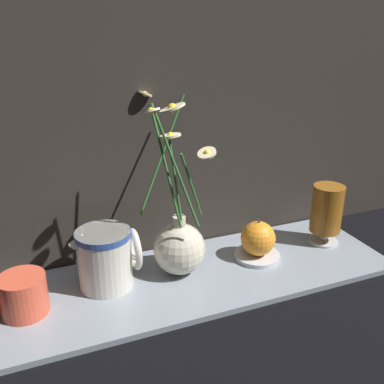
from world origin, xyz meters
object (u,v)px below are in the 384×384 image
Objects in this scene: vase_with_flowers at (179,244)px; orange_fruit at (258,238)px; ceramic_pitcher at (106,256)px; tea_glass at (327,210)px; yellow_mug at (22,294)px.

orange_fruit is at bearing -3.29° from vase_with_flowers.
ceramic_pitcher is 1.55× the size of orange_fruit.
ceramic_pitcher is 0.92× the size of tea_glass.
tea_glass is at bearing -1.53° from ceramic_pitcher.
yellow_mug is (-0.31, -0.02, -0.03)m from vase_with_flowers.
orange_fruit reaches higher than yellow_mug.
tea_glass is 0.19m from orange_fruit.
vase_with_flowers is 0.37m from tea_glass.
yellow_mug is at bearing -176.37° from vase_with_flowers.
yellow_mug is at bearing -178.93° from orange_fruit.
yellow_mug is 0.66× the size of tea_glass.
orange_fruit is (0.18, -0.01, -0.02)m from vase_with_flowers.
ceramic_pitcher is at bearing 176.60° from vase_with_flowers.
vase_with_flowers is 0.32m from yellow_mug.
orange_fruit is at bearing -178.28° from tea_glass.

